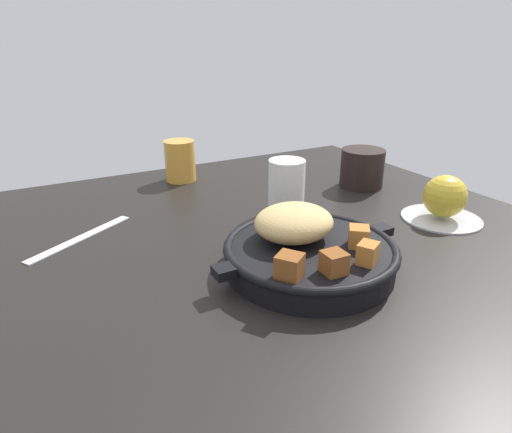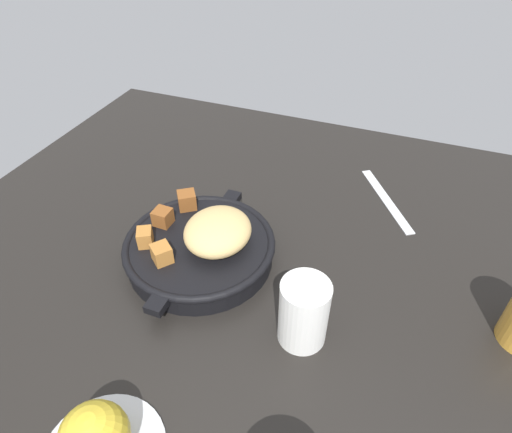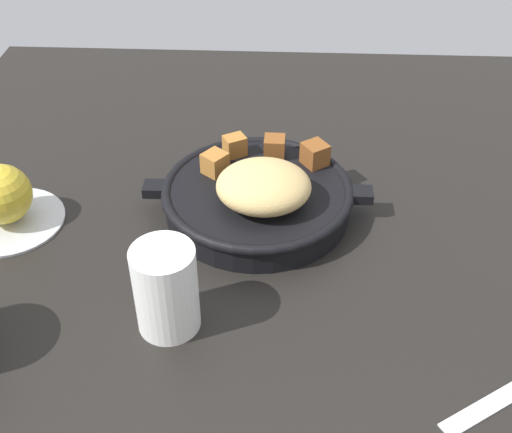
{
  "view_description": "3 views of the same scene",
  "coord_description": "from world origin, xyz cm",
  "px_view_note": "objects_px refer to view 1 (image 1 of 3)",
  "views": [
    {
      "loc": [
        -28.28,
        -45.27,
        28.24
      ],
      "look_at": [
        -0.78,
        5.21,
        4.34
      ],
      "focal_mm": 30.75,
      "sensor_mm": 36.0,
      "label": 1
    },
    {
      "loc": [
        42.45,
        19.94,
        47.32
      ],
      "look_at": [
        -2.97,
        2.45,
        6.72
      ],
      "focal_mm": 30.8,
      "sensor_mm": 36.0,
      "label": 2
    },
    {
      "loc": [
        -1.0,
        56.4,
        48.03
      ],
      "look_at": [
        1.61,
        2.08,
        4.62
      ],
      "focal_mm": 45.92,
      "sensor_mm": 36.0,
      "label": 3
    }
  ],
  "objects_px": {
    "butter_knife": "(81,237)",
    "white_creamer_pitcher": "(286,187)",
    "juice_glass_amber": "(180,161)",
    "cast_iron_skillet": "(308,249)",
    "red_apple": "(445,196)",
    "coffee_mug_dark": "(362,168)"
  },
  "relations": [
    {
      "from": "cast_iron_skillet",
      "to": "white_creamer_pitcher",
      "type": "xyz_separation_m",
      "value": [
        0.08,
        0.18,
        0.02
      ]
    },
    {
      "from": "butter_knife",
      "to": "red_apple",
      "type": "bearing_deg",
      "value": -53.8
    },
    {
      "from": "cast_iron_skillet",
      "to": "juice_glass_amber",
      "type": "relative_size",
      "value": 3.19
    },
    {
      "from": "cast_iron_skillet",
      "to": "juice_glass_amber",
      "type": "bearing_deg",
      "value": 92.19
    },
    {
      "from": "cast_iron_skillet",
      "to": "juice_glass_amber",
      "type": "xyz_separation_m",
      "value": [
        -0.02,
        0.44,
        0.01
      ]
    },
    {
      "from": "red_apple",
      "to": "white_creamer_pitcher",
      "type": "bearing_deg",
      "value": 145.12
    },
    {
      "from": "juice_glass_amber",
      "to": "coffee_mug_dark",
      "type": "relative_size",
      "value": 0.98
    },
    {
      "from": "white_creamer_pitcher",
      "to": "juice_glass_amber",
      "type": "distance_m",
      "value": 0.28
    },
    {
      "from": "white_creamer_pitcher",
      "to": "juice_glass_amber",
      "type": "xyz_separation_m",
      "value": [
        -0.1,
        0.26,
        -0.0
      ]
    },
    {
      "from": "coffee_mug_dark",
      "to": "red_apple",
      "type": "bearing_deg",
      "value": -89.4
    },
    {
      "from": "butter_knife",
      "to": "coffee_mug_dark",
      "type": "xyz_separation_m",
      "value": [
        0.53,
        -0.01,
        0.04
      ]
    },
    {
      "from": "butter_knife",
      "to": "white_creamer_pitcher",
      "type": "xyz_separation_m",
      "value": [
        0.32,
        -0.06,
        0.04
      ]
    },
    {
      "from": "butter_knife",
      "to": "coffee_mug_dark",
      "type": "relative_size",
      "value": 2.18
    },
    {
      "from": "cast_iron_skillet",
      "to": "white_creamer_pitcher",
      "type": "relative_size",
      "value": 2.87
    },
    {
      "from": "butter_knife",
      "to": "white_creamer_pitcher",
      "type": "bearing_deg",
      "value": -43.14
    },
    {
      "from": "butter_knife",
      "to": "white_creamer_pitcher",
      "type": "relative_size",
      "value": 1.99
    },
    {
      "from": "red_apple",
      "to": "cast_iron_skillet",
      "type": "bearing_deg",
      "value": -174.05
    },
    {
      "from": "red_apple",
      "to": "butter_knife",
      "type": "bearing_deg",
      "value": 158.85
    },
    {
      "from": "juice_glass_amber",
      "to": "coffee_mug_dark",
      "type": "distance_m",
      "value": 0.37
    },
    {
      "from": "coffee_mug_dark",
      "to": "cast_iron_skillet",
      "type": "bearing_deg",
      "value": -141.76
    },
    {
      "from": "cast_iron_skillet",
      "to": "butter_knife",
      "type": "distance_m",
      "value": 0.34
    },
    {
      "from": "cast_iron_skillet",
      "to": "red_apple",
      "type": "height_order",
      "value": "cast_iron_skillet"
    }
  ]
}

